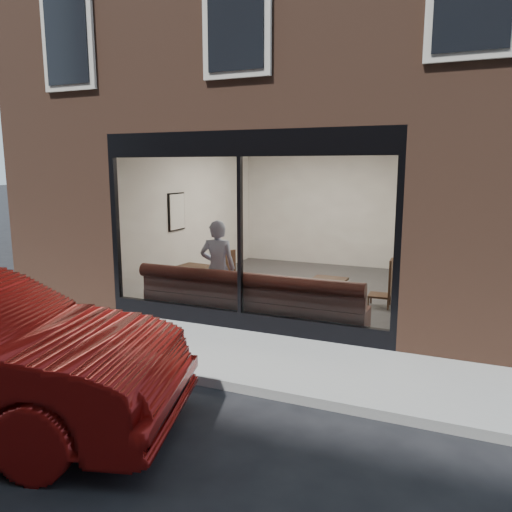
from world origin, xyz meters
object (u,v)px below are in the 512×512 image
at_px(person, 218,268).
at_px(cafe_table_left, 193,268).
at_px(cafe_table_right, 328,280).
at_px(cafe_chair_left, 221,283).
at_px(banquette, 250,310).
at_px(cafe_chair_right, 380,295).

xyz_separation_m(person, cafe_table_left, (-0.73, 0.38, -0.12)).
distance_m(cafe_table_left, cafe_table_right, 2.65).
bearing_deg(cafe_table_left, cafe_chair_left, 84.01).
height_order(person, cafe_table_right, person).
height_order(banquette, cafe_table_left, cafe_table_left).
relative_size(cafe_table_left, cafe_chair_right, 1.76).
relative_size(cafe_table_right, cafe_chair_right, 1.44).
distance_m(banquette, person, 0.97).
bearing_deg(person, cafe_table_left, -43.15).
bearing_deg(banquette, cafe_chair_right, 43.86).
distance_m(cafe_table_right, cafe_chair_left, 2.77).
bearing_deg(cafe_table_left, cafe_chair_right, 20.74).
height_order(cafe_table_right, cafe_chair_left, cafe_table_right).
relative_size(person, cafe_table_right, 3.01).
height_order(cafe_chair_left, cafe_chair_right, cafe_chair_left).
bearing_deg(cafe_table_left, person, -27.38).
height_order(cafe_table_right, cafe_chair_right, cafe_table_right).
bearing_deg(cafe_table_right, person, -168.86).
height_order(person, cafe_chair_right, person).
height_order(banquette, person, person).
relative_size(cafe_table_left, cafe_table_right, 1.22).
xyz_separation_m(banquette, cafe_table_left, (-1.44, 0.55, 0.52)).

